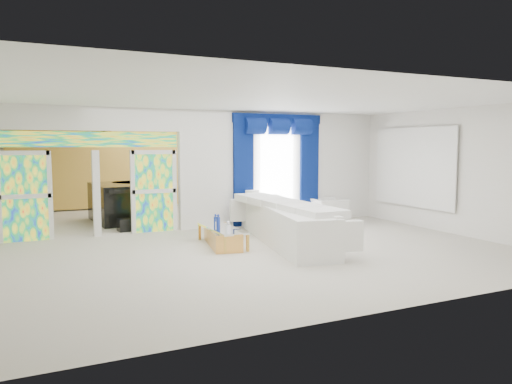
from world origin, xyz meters
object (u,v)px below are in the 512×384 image
white_sofa (285,224)px  coffee_table (222,237)px  armchair (327,210)px  console_table (263,219)px  grand_piano (125,202)px

white_sofa → coffee_table: bearing=178.2°
white_sofa → armchair: bearing=51.2°
console_table → armchair: bearing=-4.8°
armchair → grand_piano: grand_piano is taller
grand_piano → console_table: bearing=-40.6°
white_sofa → armchair: size_ratio=4.24×
armchair → console_table: bearing=92.3°
console_table → white_sofa: bearing=-103.6°
white_sofa → coffee_table: 1.40m
white_sofa → grand_piano: (-2.62, 4.56, 0.13)m
white_sofa → console_table: bearing=87.2°
console_table → grand_piano: grand_piano is taller
coffee_table → armchair: armchair is taller
armchair → coffee_table: bearing=122.3°
coffee_table → grand_piano: bearing=106.6°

